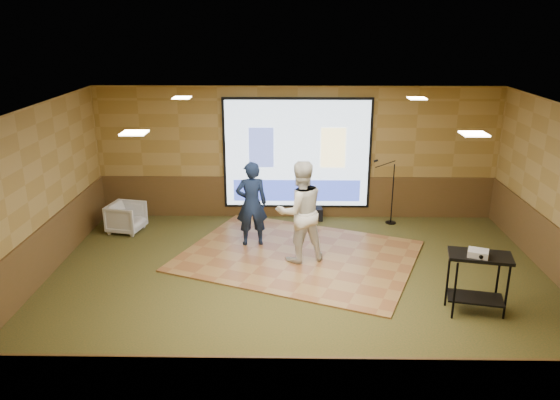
{
  "coord_description": "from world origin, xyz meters",
  "views": [
    {
      "loc": [
        -0.19,
        -8.47,
        4.38
      ],
      "look_at": [
        -0.34,
        0.77,
        1.3
      ],
      "focal_mm": 35.0,
      "sensor_mm": 36.0,
      "label": 1
    }
  ],
  "objects_px": {
    "mic_stand": "(389,202)",
    "duffel_bag": "(312,214)",
    "projector": "(478,253)",
    "dance_floor": "(298,256)",
    "av_table": "(478,272)",
    "projector_screen": "(297,155)",
    "player_right": "(300,212)",
    "banquet_chair": "(126,218)",
    "player_left": "(252,204)"
  },
  "relations": [
    {
      "from": "mic_stand",
      "to": "av_table",
      "type": "bearing_deg",
      "value": -88.53
    },
    {
      "from": "projector_screen",
      "to": "banquet_chair",
      "type": "height_order",
      "value": "projector_screen"
    },
    {
      "from": "duffel_bag",
      "to": "mic_stand",
      "type": "bearing_deg",
      "value": -5.99
    },
    {
      "from": "player_left",
      "to": "banquet_chair",
      "type": "xyz_separation_m",
      "value": [
        -2.75,
        0.72,
        -0.57
      ]
    },
    {
      "from": "projector_screen",
      "to": "av_table",
      "type": "relative_size",
      "value": 3.38
    },
    {
      "from": "dance_floor",
      "to": "player_left",
      "type": "relative_size",
      "value": 2.49
    },
    {
      "from": "duffel_bag",
      "to": "projector",
      "type": "bearing_deg",
      "value": -60.86
    },
    {
      "from": "projector_screen",
      "to": "player_left",
      "type": "bearing_deg",
      "value": -118.63
    },
    {
      "from": "projector",
      "to": "player_left",
      "type": "bearing_deg",
      "value": 165.1
    },
    {
      "from": "projector_screen",
      "to": "duffel_bag",
      "type": "distance_m",
      "value": 1.39
    },
    {
      "from": "projector_screen",
      "to": "banquet_chair",
      "type": "bearing_deg",
      "value": -165.25
    },
    {
      "from": "av_table",
      "to": "player_right",
      "type": "bearing_deg",
      "value": 145.45
    },
    {
      "from": "projector",
      "to": "mic_stand",
      "type": "height_order",
      "value": "mic_stand"
    },
    {
      "from": "av_table",
      "to": "duffel_bag",
      "type": "bearing_deg",
      "value": 120.16
    },
    {
      "from": "player_left",
      "to": "projector_screen",
      "type": "bearing_deg",
      "value": -128.55
    },
    {
      "from": "mic_stand",
      "to": "duffel_bag",
      "type": "relative_size",
      "value": 3.24
    },
    {
      "from": "player_right",
      "to": "dance_floor",
      "type": "bearing_deg",
      "value": -102.47
    },
    {
      "from": "player_left",
      "to": "av_table",
      "type": "distance_m",
      "value": 4.48
    },
    {
      "from": "player_left",
      "to": "projector",
      "type": "distance_m",
      "value": 4.47
    },
    {
      "from": "av_table",
      "to": "mic_stand",
      "type": "relative_size",
      "value": 0.66
    },
    {
      "from": "dance_floor",
      "to": "av_table",
      "type": "xyz_separation_m",
      "value": [
        2.73,
        -2.06,
        0.68
      ]
    },
    {
      "from": "av_table",
      "to": "banquet_chair",
      "type": "height_order",
      "value": "av_table"
    },
    {
      "from": "dance_floor",
      "to": "projector",
      "type": "xyz_separation_m",
      "value": [
        2.67,
        -2.12,
        1.02
      ]
    },
    {
      "from": "duffel_bag",
      "to": "player_left",
      "type": "bearing_deg",
      "value": -130.35
    },
    {
      "from": "player_left",
      "to": "mic_stand",
      "type": "relative_size",
      "value": 1.16
    },
    {
      "from": "projector_screen",
      "to": "banquet_chair",
      "type": "xyz_separation_m",
      "value": [
        -3.67,
        -0.97,
        -1.16
      ]
    },
    {
      "from": "player_right",
      "to": "banquet_chair",
      "type": "distance_m",
      "value": 4.03
    },
    {
      "from": "projector",
      "to": "duffel_bag",
      "type": "relative_size",
      "value": 0.64
    },
    {
      "from": "dance_floor",
      "to": "duffel_bag",
      "type": "height_order",
      "value": "duffel_bag"
    },
    {
      "from": "player_left",
      "to": "mic_stand",
      "type": "distance_m",
      "value": 3.29
    },
    {
      "from": "player_left",
      "to": "duffel_bag",
      "type": "xyz_separation_m",
      "value": [
        1.27,
        1.5,
        -0.75
      ]
    },
    {
      "from": "player_right",
      "to": "projector",
      "type": "xyz_separation_m",
      "value": [
        2.64,
        -1.92,
        0.04
      ]
    },
    {
      "from": "projector_screen",
      "to": "projector",
      "type": "distance_m",
      "value": 5.11
    },
    {
      "from": "player_right",
      "to": "player_left",
      "type": "bearing_deg",
      "value": -57.34
    },
    {
      "from": "dance_floor",
      "to": "player_right",
      "type": "distance_m",
      "value": 1.0
    },
    {
      "from": "player_left",
      "to": "duffel_bag",
      "type": "height_order",
      "value": "player_left"
    },
    {
      "from": "projector",
      "to": "duffel_bag",
      "type": "height_order",
      "value": "projector"
    },
    {
      "from": "projector_screen",
      "to": "player_left",
      "type": "xyz_separation_m",
      "value": [
        -0.92,
        -1.69,
        -0.58
      ]
    },
    {
      "from": "player_right",
      "to": "mic_stand",
      "type": "bearing_deg",
      "value": -154.49
    },
    {
      "from": "player_right",
      "to": "projector",
      "type": "relative_size",
      "value": 6.57
    },
    {
      "from": "av_table",
      "to": "duffel_bag",
      "type": "xyz_separation_m",
      "value": [
        -2.38,
        4.09,
        -0.55
      ]
    },
    {
      "from": "av_table",
      "to": "duffel_bag",
      "type": "distance_m",
      "value": 4.76
    },
    {
      "from": "dance_floor",
      "to": "mic_stand",
      "type": "relative_size",
      "value": 2.9
    },
    {
      "from": "projector",
      "to": "player_right",
      "type": "bearing_deg",
      "value": 165.53
    },
    {
      "from": "player_left",
      "to": "projector",
      "type": "xyz_separation_m",
      "value": [
        3.59,
        -2.65,
        0.14
      ]
    },
    {
      "from": "mic_stand",
      "to": "banquet_chair",
      "type": "distance_m",
      "value": 5.77
    },
    {
      "from": "projector",
      "to": "duffel_bag",
      "type": "bearing_deg",
      "value": 140.73
    },
    {
      "from": "dance_floor",
      "to": "av_table",
      "type": "relative_size",
      "value": 4.37
    },
    {
      "from": "projector",
      "to": "banquet_chair",
      "type": "distance_m",
      "value": 7.22
    },
    {
      "from": "projector_screen",
      "to": "av_table",
      "type": "distance_m",
      "value": 5.14
    }
  ]
}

